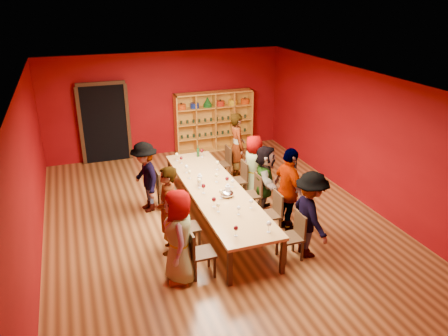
{
  "coord_description": "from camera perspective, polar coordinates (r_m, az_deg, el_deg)",
  "views": [
    {
      "loc": [
        -2.62,
        -7.84,
        4.64
      ],
      "look_at": [
        0.23,
        0.11,
        1.15
      ],
      "focal_mm": 35.0,
      "sensor_mm": 36.0,
      "label": 1
    }
  ],
  "objects": [
    {
      "name": "wine_glass_16",
      "position": [
        8.89,
        -2.69,
        -2.41
      ],
      "size": [
        0.09,
        0.09,
        0.21
      ],
      "color": "white",
      "rests_on": "tasting_table"
    },
    {
      "name": "chair_person_left_3",
      "position": [
        9.9,
        -7.95,
        -2.51
      ],
      "size": [
        0.42,
        0.42,
        0.89
      ],
      "color": "black",
      "rests_on": "ground"
    },
    {
      "name": "wine_glass_14",
      "position": [
        7.41,
        1.56,
        -7.91
      ],
      "size": [
        0.08,
        0.08,
        0.2
      ],
      "color": "white",
      "rests_on": "tasting_table"
    },
    {
      "name": "chair_person_right_4",
      "position": [
        11.24,
        0.03,
        0.83
      ],
      "size": [
        0.42,
        0.42,
        0.89
      ],
      "color": "black",
      "rests_on": "ground"
    },
    {
      "name": "shelving_unit",
      "position": [
        13.31,
        -1.37,
        6.51
      ],
      "size": [
        2.4,
        0.4,
        1.8
      ],
      "color": "gold",
      "rests_on": "ground"
    },
    {
      "name": "person_right_0",
      "position": [
        8.11,
        11.2,
        -6.01
      ],
      "size": [
        0.48,
        1.09,
        1.66
      ],
      "primitive_type": "imported",
      "rotation": [
        0.0,
        0.0,
        1.53
      ],
      "color": "#141938",
      "rests_on": "ground"
    },
    {
      "name": "wine_glass_11",
      "position": [
        7.55,
        5.89,
        -7.3
      ],
      "size": [
        0.09,
        0.09,
        0.22
      ],
      "color": "white",
      "rests_on": "tasting_table"
    },
    {
      "name": "wine_glass_9",
      "position": [
        9.39,
        -0.99,
        -1.01
      ],
      "size": [
        0.08,
        0.08,
        0.21
      ],
      "color": "white",
      "rests_on": "tasting_table"
    },
    {
      "name": "spittoon_bowl",
      "position": [
        8.78,
        0.39,
        -3.36
      ],
      "size": [
        0.27,
        0.27,
        0.15
      ],
      "primitive_type": "ellipsoid",
      "color": "silver",
      "rests_on": "tasting_table"
    },
    {
      "name": "person_left_3",
      "position": [
        9.72,
        -10.22,
        -1.18
      ],
      "size": [
        0.58,
        1.09,
        1.6
      ],
      "primitive_type": "imported",
      "rotation": [
        0.0,
        0.0,
        -1.42
      ],
      "color": "#131934",
      "rests_on": "ground"
    },
    {
      "name": "chair_person_right_3",
      "position": [
        10.29,
        2.1,
        -1.3
      ],
      "size": [
        0.42,
        0.42,
        0.89
      ],
      "color": "black",
      "rests_on": "ground"
    },
    {
      "name": "chair_person_right_2",
      "position": [
        9.61,
        3.89,
        -3.13
      ],
      "size": [
        0.42,
        0.42,
        0.89
      ],
      "color": "black",
      "rests_on": "ground"
    },
    {
      "name": "wine_glass_12",
      "position": [
        10.62,
        -6.19,
        1.7
      ],
      "size": [
        0.08,
        0.08,
        0.21
      ],
      "color": "white",
      "rests_on": "tasting_table"
    },
    {
      "name": "person_left_0",
      "position": [
        7.34,
        -5.9,
        -8.92
      ],
      "size": [
        0.56,
        0.87,
        1.67
      ],
      "primitive_type": "imported",
      "rotation": [
        0.0,
        0.0,
        -1.72
      ],
      "color": "#151D39",
      "rests_on": "ground"
    },
    {
      "name": "wine_bottle",
      "position": [
        10.87,
        -3.42,
        2.06
      ],
      "size": [
        0.07,
        0.07,
        0.29
      ],
      "color": "#153A1A",
      "rests_on": "tasting_table"
    },
    {
      "name": "person_left_1",
      "position": [
        8.11,
        -7.38,
        -5.53
      ],
      "size": [
        0.62,
        0.73,
        1.72
      ],
      "primitive_type": "imported",
      "rotation": [
        0.0,
        0.0,
        -1.86
      ],
      "color": "#5882B7",
      "rests_on": "ground"
    },
    {
      "name": "tasting_table",
      "position": [
        9.15,
        -1.1,
        -3.05
      ],
      "size": [
        1.1,
        4.5,
        0.75
      ],
      "color": "#B5884B",
      "rests_on": "ground"
    },
    {
      "name": "wine_glass_0",
      "position": [
        9.6,
        -4.52,
        -0.58
      ],
      "size": [
        0.08,
        0.08,
        0.2
      ],
      "color": "white",
      "rests_on": "tasting_table"
    },
    {
      "name": "chair_person_left_0",
      "position": [
        7.58,
        -3.48,
        -10.72
      ],
      "size": [
        0.42,
        0.42,
        0.89
      ],
      "color": "black",
      "rests_on": "ground"
    },
    {
      "name": "person_right_4",
      "position": [
        11.22,
        1.71,
        2.86
      ],
      "size": [
        0.5,
        0.66,
        1.75
      ],
      "primitive_type": "imported",
      "rotation": [
        0.0,
        0.0,
        1.52
      ],
      "color": "#598AB8",
      "rests_on": "ground"
    },
    {
      "name": "wine_glass_2",
      "position": [
        10.46,
        -5.61,
        1.26
      ],
      "size": [
        0.07,
        0.07,
        0.18
      ],
      "color": "white",
      "rests_on": "tasting_table"
    },
    {
      "name": "wine_glass_5",
      "position": [
        10.82,
        -2.9,
        2.22
      ],
      "size": [
        0.08,
        0.08,
        0.21
      ],
      "color": "white",
      "rests_on": "tasting_table"
    },
    {
      "name": "wine_glass_13",
      "position": [
        8.17,
        -0.76,
        -4.91
      ],
      "size": [
        0.08,
        0.08,
        0.19
      ],
      "color": "white",
      "rests_on": "tasting_table"
    },
    {
      "name": "carafe_b",
      "position": [
        8.76,
        0.49,
        -3.02
      ],
      "size": [
        0.14,
        0.14,
        0.27
      ],
      "color": "white",
      "rests_on": "tasting_table"
    },
    {
      "name": "wine_glass_1",
      "position": [
        9.15,
        1.13,
        -1.77
      ],
      "size": [
        0.07,
        0.07,
        0.18
      ],
      "color": "white",
      "rests_on": "tasting_table"
    },
    {
      "name": "person_right_3",
      "position": [
        10.32,
        3.89,
        0.26
      ],
      "size": [
        0.54,
        0.8,
        1.5
      ],
      "primitive_type": "imported",
      "rotation": [
        0.0,
        0.0,
        1.77
      ],
      "color": "#15183A",
      "rests_on": "ground"
    },
    {
      "name": "wine_glass_4",
      "position": [
        9.23,
        0.4,
        -1.46
      ],
      "size": [
        0.08,
        0.08,
        0.2
      ],
      "color": "white",
      "rests_on": "tasting_table"
    },
    {
      "name": "person_right_1",
      "position": [
        8.8,
        8.46,
        -2.98
      ],
      "size": [
        0.52,
        1.07,
        1.79
      ],
      "primitive_type": "imported",
      "rotation": [
        0.0,
        0.0,
        1.61
      ],
      "color": "#454549",
      "rests_on": "ground"
    },
    {
      "name": "wine_glass_3",
      "position": [
        8.32,
        3.56,
        -4.4
      ],
      "size": [
        0.08,
        0.08,
        0.19
      ],
      "color": "white",
      "rests_on": "tasting_table"
    },
    {
      "name": "wine_glass_6",
      "position": [
        10.04,
        -0.88,
        0.63
      ],
      "size": [
        0.09,
        0.09,
        0.22
      ],
      "color": "white",
      "rests_on": "tasting_table"
    },
    {
      "name": "wine_glass_17",
      "position": [
        8.34,
        -1.33,
        -4.18
      ],
      "size": [
        0.09,
        0.09,
        0.21
      ],
      "color": "white",
      "rests_on": "tasting_table"
    },
    {
      "name": "wine_glass_15",
      "position": [
        8.67,
        -0.39,
        -3.14
      ],
      "size": [
        0.08,
        0.08,
        0.2
      ],
      "color": "white",
      "rests_on": "tasting_table"
    },
    {
      "name": "chair_person_right_1",
      "position": [
        8.84,
        6.37,
        -5.66
      ],
      "size": [
        0.42,
        0.42,
        0.89
      ],
      "color": "black",
      "rests_on": "ground"
    },
    {
      "name": "wine_glass_8",
      "position": [
        9.9,
        -4.93,
        0.13
      ],
      "size": [
        0.08,
        0.08,
        0.2
      ],
      "color": "white",
      "rests_on": "tasting_table"
    },
    {
      "name": "wine_glass_10",
      "position": [
        9.12,
        -3.24,
        -1.71
      ],
      "size": [
        0.09,
        0.09,
        0.22
      ],
      "color": "white",
      "rests_on": "tasting_table"
    },
    {
      "name": "room_shell",
      "position": [
        8.84,
        -1.14,
        1.65
      ],
      "size": [
        7.1,
        9.1,
        3.04
      ],
      "color": "brown",
      "rests_on": "ground"
    },
    {
      "name": "chair_person_left_1",
      "position": [
        8.34,
        -5.28,
        -7.44
      ],
      "size": [
        0.42,
        0.42,
        0.89
      ],
      "color": "black",
      "rests_on": "ground"
    },
    {
      "name": "person_right_2",
      "position": [
        9.6,
        5.38,
        -1.42
      ],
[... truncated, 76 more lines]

